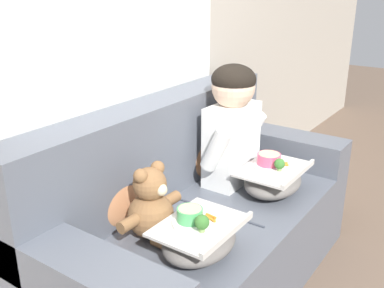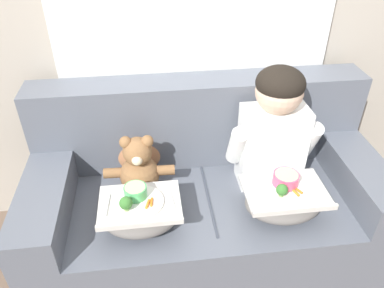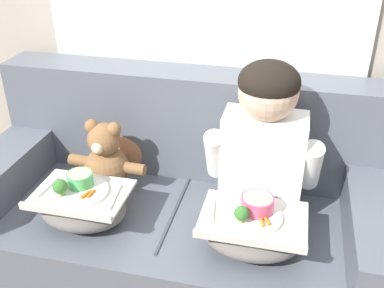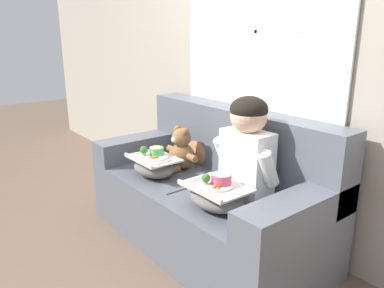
{
  "view_description": "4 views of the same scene",
  "coord_description": "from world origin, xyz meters",
  "px_view_note": "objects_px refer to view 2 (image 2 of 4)",
  "views": [
    {
      "loc": [
        -1.67,
        -1.08,
        1.57
      ],
      "look_at": [
        0.06,
        0.13,
        0.77
      ],
      "focal_mm": 42.0,
      "sensor_mm": 36.0,
      "label": 1
    },
    {
      "loc": [
        -0.27,
        -1.48,
        1.83
      ],
      "look_at": [
        -0.07,
        0.09,
        0.73
      ],
      "focal_mm": 35.0,
      "sensor_mm": 36.0,
      "label": 2
    },
    {
      "loc": [
        0.43,
        -1.54,
        1.66
      ],
      "look_at": [
        0.06,
        0.02,
        0.78
      ],
      "focal_mm": 42.0,
      "sensor_mm": 36.0,
      "label": 3
    },
    {
      "loc": [
        1.9,
        -1.62,
        1.51
      ],
      "look_at": [
        -0.11,
        -0.02,
        0.75
      ],
      "focal_mm": 35.0,
      "sensor_mm": 36.0,
      "label": 4
    }
  ],
  "objects_px": {
    "throw_pillow_behind_child": "(260,136)",
    "lap_tray_teddy": "(140,213)",
    "lap_tray_child": "(284,200)",
    "throw_pillow_behind_teddy": "(138,145)",
    "couch": "(205,200)",
    "child_figure": "(275,123)",
    "teddy_bear": "(139,169)"
  },
  "relations": [
    {
      "from": "throw_pillow_behind_child",
      "to": "child_figure",
      "type": "bearing_deg",
      "value": -90.0
    },
    {
      "from": "throw_pillow_behind_teddy",
      "to": "child_figure",
      "type": "height_order",
      "value": "child_figure"
    },
    {
      "from": "throw_pillow_behind_child",
      "to": "throw_pillow_behind_teddy",
      "type": "height_order",
      "value": "throw_pillow_behind_child"
    },
    {
      "from": "couch",
      "to": "lap_tray_child",
      "type": "distance_m",
      "value": 0.48
    },
    {
      "from": "couch",
      "to": "throw_pillow_behind_teddy",
      "type": "height_order",
      "value": "couch"
    },
    {
      "from": "child_figure",
      "to": "lap_tray_child",
      "type": "xyz_separation_m",
      "value": [
        -0.0,
        -0.26,
        -0.28
      ]
    },
    {
      "from": "throw_pillow_behind_child",
      "to": "lap_tray_child",
      "type": "relative_size",
      "value": 0.9
    },
    {
      "from": "couch",
      "to": "throw_pillow_behind_child",
      "type": "height_order",
      "value": "couch"
    },
    {
      "from": "throw_pillow_behind_child",
      "to": "throw_pillow_behind_teddy",
      "type": "distance_m",
      "value": 0.7
    },
    {
      "from": "throw_pillow_behind_teddy",
      "to": "throw_pillow_behind_child",
      "type": "bearing_deg",
      "value": 0.0
    },
    {
      "from": "child_figure",
      "to": "lap_tray_teddy",
      "type": "xyz_separation_m",
      "value": [
        -0.7,
        -0.26,
        -0.28
      ]
    },
    {
      "from": "couch",
      "to": "child_figure",
      "type": "bearing_deg",
      "value": -0.11
    },
    {
      "from": "child_figure",
      "to": "teddy_bear",
      "type": "bearing_deg",
      "value": -179.71
    },
    {
      "from": "throw_pillow_behind_teddy",
      "to": "lap_tray_child",
      "type": "xyz_separation_m",
      "value": [
        0.7,
        -0.45,
        -0.08
      ]
    },
    {
      "from": "throw_pillow_behind_child",
      "to": "lap_tray_teddy",
      "type": "height_order",
      "value": "throw_pillow_behind_child"
    },
    {
      "from": "throw_pillow_behind_child",
      "to": "teddy_bear",
      "type": "distance_m",
      "value": 0.72
    },
    {
      "from": "throw_pillow_behind_teddy",
      "to": "couch",
      "type": "bearing_deg",
      "value": -28.33
    },
    {
      "from": "couch",
      "to": "throw_pillow_behind_child",
      "type": "bearing_deg",
      "value": 28.33
    },
    {
      "from": "couch",
      "to": "lap_tray_teddy",
      "type": "bearing_deg",
      "value": -143.47
    },
    {
      "from": "lap_tray_child",
      "to": "lap_tray_teddy",
      "type": "bearing_deg",
      "value": -179.95
    },
    {
      "from": "couch",
      "to": "throw_pillow_behind_teddy",
      "type": "xyz_separation_m",
      "value": [
        -0.35,
        0.19,
        0.28
      ]
    },
    {
      "from": "throw_pillow_behind_child",
      "to": "lap_tray_child",
      "type": "distance_m",
      "value": 0.45
    },
    {
      "from": "lap_tray_teddy",
      "to": "lap_tray_child",
      "type": "bearing_deg",
      "value": 0.05
    },
    {
      "from": "couch",
      "to": "child_figure",
      "type": "xyz_separation_m",
      "value": [
        0.35,
        -0.0,
        0.48
      ]
    },
    {
      "from": "throw_pillow_behind_child",
      "to": "throw_pillow_behind_teddy",
      "type": "xyz_separation_m",
      "value": [
        -0.7,
        0.0,
        0.0
      ]
    },
    {
      "from": "child_figure",
      "to": "lap_tray_child",
      "type": "height_order",
      "value": "child_figure"
    },
    {
      "from": "throw_pillow_behind_teddy",
      "to": "teddy_bear",
      "type": "height_order",
      "value": "teddy_bear"
    },
    {
      "from": "couch",
      "to": "lap_tray_child",
      "type": "xyz_separation_m",
      "value": [
        0.35,
        -0.26,
        0.2
      ]
    },
    {
      "from": "couch",
      "to": "lap_tray_teddy",
      "type": "xyz_separation_m",
      "value": [
        -0.35,
        -0.26,
        0.2
      ]
    },
    {
      "from": "child_figure",
      "to": "lap_tray_child",
      "type": "bearing_deg",
      "value": -90.01
    },
    {
      "from": "throw_pillow_behind_child",
      "to": "lap_tray_teddy",
      "type": "distance_m",
      "value": 0.83
    },
    {
      "from": "couch",
      "to": "teddy_bear",
      "type": "relative_size",
      "value": 4.96
    }
  ]
}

